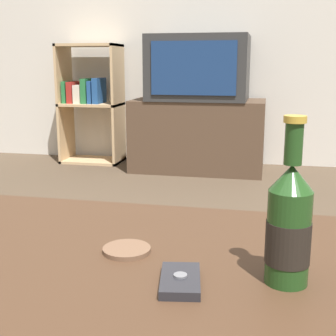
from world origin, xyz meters
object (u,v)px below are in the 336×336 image
(tv_stand, at_px, (198,135))
(television, at_px, (199,68))
(bookshelf, at_px, (89,100))
(beer_bottle, at_px, (289,226))
(cell_phone, at_px, (180,280))

(tv_stand, bearing_deg, television, -90.00)
(television, relative_size, bookshelf, 0.76)
(beer_bottle, xyz_separation_m, cell_phone, (-0.15, -0.04, -0.08))
(tv_stand, distance_m, cell_phone, 2.81)
(bookshelf, xyz_separation_m, beer_bottle, (1.43, -2.84, 0.06))
(television, distance_m, bookshelf, 0.93)
(tv_stand, relative_size, cell_phone, 8.68)
(cell_phone, bearing_deg, bookshelf, 104.50)
(tv_stand, xyz_separation_m, beer_bottle, (0.54, -2.73, 0.29))
(tv_stand, relative_size, television, 1.37)
(cell_phone, bearing_deg, beer_bottle, 5.99)
(tv_stand, xyz_separation_m, cell_phone, (0.38, -2.78, 0.21))
(tv_stand, relative_size, beer_bottle, 3.80)
(television, relative_size, beer_bottle, 2.78)
(television, relative_size, cell_phone, 6.35)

